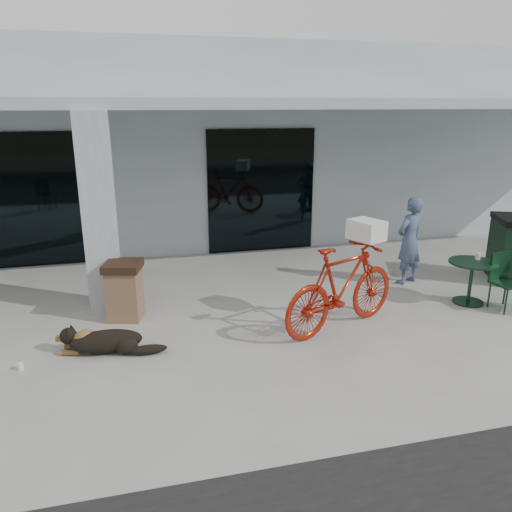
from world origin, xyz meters
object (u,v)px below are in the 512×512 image
object	(u,v)px
bicycle	(342,287)
trash_receptacle	(125,291)
cafe_chair_far_a	(508,283)
dog	(106,340)
person	(409,241)
cafe_table_far	(470,282)

from	to	relation	value
bicycle	trash_receptacle	distance (m)	3.30
cafe_chair_far_a	trash_receptacle	xyz separation A→B (m)	(-5.97, 1.14, -0.00)
dog	bicycle	bearing A→B (deg)	11.76
person	trash_receptacle	size ratio (longest dim) A/B	1.78
trash_receptacle	cafe_table_far	bearing A→B (deg)	-7.67
cafe_chair_far_a	person	world-z (taller)	person
dog	cafe_chair_far_a	bearing A→B (deg)	12.46
trash_receptacle	cafe_chair_far_a	bearing A→B (deg)	-10.82
bicycle	trash_receptacle	size ratio (longest dim) A/B	2.37
bicycle	cafe_chair_far_a	world-z (taller)	bicycle
bicycle	cafe_table_far	bearing A→B (deg)	-103.27
person	trash_receptacle	world-z (taller)	person
bicycle	person	world-z (taller)	person
bicycle	person	xyz separation A→B (m)	(2.00, 1.56, 0.16)
cafe_chair_far_a	dog	bearing A→B (deg)	172.30
bicycle	cafe_table_far	distance (m)	2.55
dog	trash_receptacle	bearing A→B (deg)	89.56
cafe_table_far	trash_receptacle	distance (m)	5.63
cafe_chair_far_a	person	bearing A→B (deg)	112.51
cafe_table_far	person	bearing A→B (deg)	113.44
cafe_chair_far_a	person	xyz separation A→B (m)	(-0.88, 1.54, 0.35)
cafe_chair_far_a	trash_receptacle	bearing A→B (deg)	161.84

